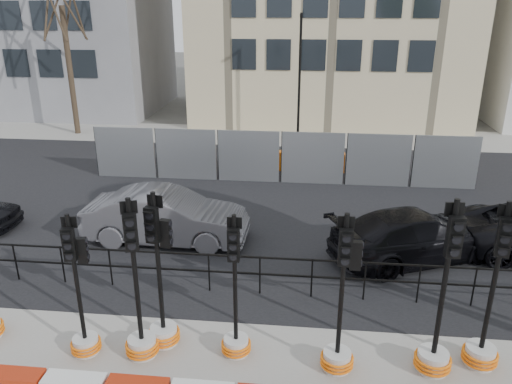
# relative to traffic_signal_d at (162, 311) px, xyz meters

# --- Properties ---
(ground) EXTENTS (120.00, 120.00, 0.00)m
(ground) POSITION_rel_traffic_signal_d_xyz_m (1.73, 0.81, -0.78)
(ground) COLOR #51514C
(ground) RESTS_ON ground
(road) EXTENTS (40.00, 14.00, 0.03)m
(road) POSITION_rel_traffic_signal_d_xyz_m (1.73, 7.81, -0.77)
(road) COLOR black
(road) RESTS_ON ground
(sidewalk_far) EXTENTS (40.00, 4.00, 0.02)m
(sidewalk_far) POSITION_rel_traffic_signal_d_xyz_m (1.73, 16.81, -0.77)
(sidewalk_far) COLOR gray
(sidewalk_far) RESTS_ON ground
(kerb_railing) EXTENTS (18.00, 0.04, 1.00)m
(kerb_railing) POSITION_rel_traffic_signal_d_xyz_m (1.73, 2.01, -0.09)
(kerb_railing) COLOR black
(kerb_railing) RESTS_ON ground
(heras_fencing) EXTENTS (14.33, 1.72, 2.00)m
(heras_fencing) POSITION_rel_traffic_signal_d_xyz_m (1.24, 10.53, -0.07)
(heras_fencing) COLOR #95989D
(heras_fencing) RESTS_ON ground
(lamp_post_far) EXTENTS (0.12, 0.56, 6.00)m
(lamp_post_far) POSITION_rel_traffic_signal_d_xyz_m (2.23, 15.79, 2.44)
(lamp_post_far) COLOR black
(lamp_post_far) RESTS_ON ground
(traffic_signal_b) EXTENTS (0.59, 0.59, 2.97)m
(traffic_signal_b) POSITION_rel_traffic_signal_d_xyz_m (-1.44, -0.44, -0.07)
(traffic_signal_b) COLOR silver
(traffic_signal_b) RESTS_ON ground
(traffic_signal_c) EXTENTS (0.65, 0.65, 3.30)m
(traffic_signal_c) POSITION_rel_traffic_signal_d_xyz_m (-0.32, -0.39, -0.10)
(traffic_signal_c) COLOR silver
(traffic_signal_c) RESTS_ON ground
(traffic_signal_d) EXTENTS (0.65, 0.65, 3.28)m
(traffic_signal_d) POSITION_rel_traffic_signal_d_xyz_m (0.00, 0.00, 0.00)
(traffic_signal_d) COLOR silver
(traffic_signal_d) RESTS_ON ground
(traffic_signal_e) EXTENTS (0.58, 0.58, 2.97)m
(traffic_signal_e) POSITION_rel_traffic_signal_d_xyz_m (1.48, -0.15, -0.17)
(traffic_signal_e) COLOR silver
(traffic_signal_e) RESTS_ON ground
(traffic_signal_f) EXTENTS (0.63, 0.63, 3.18)m
(traffic_signal_f) POSITION_rel_traffic_signal_d_xyz_m (3.43, -0.38, -0.02)
(traffic_signal_f) COLOR silver
(traffic_signal_f) RESTS_ON ground
(traffic_signal_g) EXTENTS (0.68, 0.68, 3.46)m
(traffic_signal_g) POSITION_rel_traffic_signal_d_xyz_m (5.18, -0.25, -0.07)
(traffic_signal_g) COLOR silver
(traffic_signal_g) RESTS_ON ground
(traffic_signal_h) EXTENTS (0.66, 0.66, 3.35)m
(traffic_signal_h) POSITION_rel_traffic_signal_d_xyz_m (6.11, 0.02, -0.09)
(traffic_signal_h) COLOR silver
(traffic_signal_h) RESTS_ON ground
(car_b) EXTENTS (1.80, 4.66, 1.51)m
(car_b) POSITION_rel_traffic_signal_d_xyz_m (-1.18, 4.54, -0.02)
(car_b) COLOR #55555A
(car_b) RESTS_ON ground
(car_c) EXTENTS (5.43, 6.13, 1.36)m
(car_c) POSITION_rel_traffic_signal_d_xyz_m (5.66, 4.21, -0.10)
(car_c) COLOR black
(car_c) RESTS_ON ground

